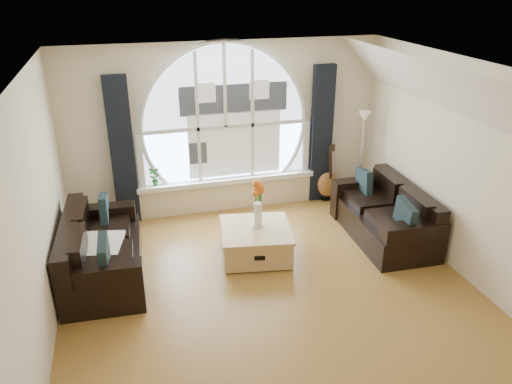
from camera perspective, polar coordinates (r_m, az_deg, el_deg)
name	(u,v)px	position (r m, az deg, el deg)	size (l,w,h in m)	color
ground	(276,301)	(6.17, 2.28, -12.28)	(5.00, 5.50, 0.01)	brown
ceiling	(280,75)	(5.06, 2.79, 13.19)	(5.00, 5.50, 0.01)	silver
wall_back	(225,129)	(7.97, -3.57, 7.20)	(5.00, 0.01, 2.70)	beige
wall_front	(415,381)	(3.40, 17.67, -19.87)	(5.00, 0.01, 2.70)	beige
wall_left	(33,228)	(5.34, -24.05, -3.75)	(0.01, 5.50, 2.70)	beige
wall_right	(474,176)	(6.63, 23.55, 1.66)	(0.01, 5.50, 2.70)	beige
attic_slope	(467,96)	(6.17, 22.85, 10.01)	(0.92, 5.50, 0.72)	silver
arched_window	(225,112)	(7.87, -3.57, 9.06)	(2.60, 0.06, 2.15)	silver
window_sill	(227,180)	(8.16, -3.27, 1.35)	(2.90, 0.22, 0.08)	white
window_frame	(225,113)	(7.84, -3.53, 9.00)	(2.76, 0.08, 2.15)	white
neighbor_house	(235,120)	(7.92, -2.46, 8.24)	(1.70, 0.02, 1.50)	silver
curtain_left	(122,152)	(7.77, -14.99, 4.40)	(0.35, 0.12, 2.30)	black
curtain_right	(321,135)	(8.38, 7.46, 6.46)	(0.35, 0.12, 2.30)	black
sofa_left	(103,249)	(6.70, -17.07, -6.19)	(0.92, 1.84, 0.82)	black
sofa_right	(384,213)	(7.54, 14.39, -2.32)	(0.90, 1.80, 0.80)	black
coffee_chest	(256,241)	(6.93, -0.02, -5.55)	(0.95, 0.95, 0.46)	tan
throw_blanket	(100,246)	(6.56, -17.38, -5.89)	(0.55, 0.55, 0.10)	silver
vase_flowers	(258,200)	(6.72, 0.22, -0.94)	(0.24, 0.24, 0.70)	white
floor_lamp	(361,159)	(8.41, 11.85, 3.67)	(0.24, 0.24, 1.60)	#B2B2B2
guitar	(329,172)	(8.52, 8.27, 2.28)	(0.36, 0.24, 1.06)	brown
potted_plant	(154,176)	(7.95, -11.51, 1.79)	(0.17, 0.11, 0.32)	#1E6023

